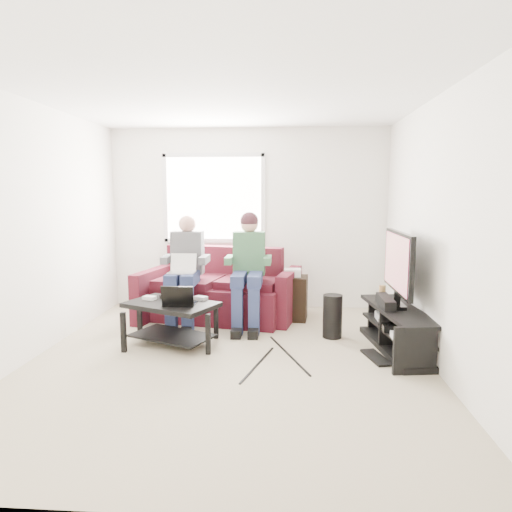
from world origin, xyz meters
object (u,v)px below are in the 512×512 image
object	(u,v)px
tv_stand	(398,331)
tv	(398,264)
sofa	(221,293)
end_table	(292,297)
coffee_table	(172,314)
subwoofer	(332,316)

from	to	relation	value
tv_stand	tv	distance (m)	0.72
tv	sofa	bearing A→B (deg)	153.17
end_table	sofa	bearing A→B (deg)	179.75
sofa	coffee_table	world-z (taller)	sofa
sofa	coffee_table	distance (m)	1.22
sofa	end_table	bearing A→B (deg)	-0.25
sofa	subwoofer	distance (m)	1.61
tv	subwoofer	world-z (taller)	tv
subwoofer	coffee_table	bearing A→B (deg)	-167.63
tv	tv_stand	bearing A→B (deg)	-88.53
coffee_table	subwoofer	world-z (taller)	subwoofer
sofa	tv_stand	bearing A→B (deg)	-28.96
coffee_table	tv_stand	distance (m)	2.46
coffee_table	tv	xyz separation A→B (m)	(2.46, 0.11, 0.56)
sofa	subwoofer	world-z (taller)	sofa
sofa	tv_stand	distance (m)	2.38
tv	coffee_table	bearing A→B (deg)	-177.54
coffee_table	tv	size ratio (longest dim) A/B	1.02
sofa	end_table	xyz separation A→B (m)	(0.96, -0.00, -0.04)
coffee_table	subwoofer	distance (m)	1.85
tv	subwoofer	size ratio (longest dim) A/B	2.17
tv	end_table	xyz separation A→B (m)	(-1.12, 1.05, -0.61)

